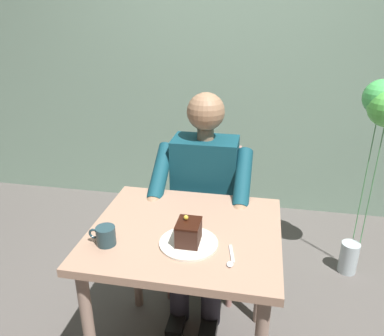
{
  "coord_description": "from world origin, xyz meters",
  "views": [
    {
      "loc": [
        -0.29,
        1.37,
        1.64
      ],
      "look_at": [
        -0.01,
        -0.1,
        1.0
      ],
      "focal_mm": 35.03,
      "sensor_mm": 36.0,
      "label": 1
    }
  ],
  "objects_px": {
    "dessert_spoon": "(231,259)",
    "coffee_cup": "(105,235)",
    "chair": "(207,212)",
    "cake_slice": "(189,232)",
    "balloon_display": "(380,126)",
    "dining_table": "(185,251)",
    "seated_person": "(203,201)"
  },
  "relations": [
    {
      "from": "chair",
      "to": "dessert_spoon",
      "type": "relative_size",
      "value": 6.17
    },
    {
      "from": "chair",
      "to": "coffee_cup",
      "type": "height_order",
      "value": "chair"
    },
    {
      "from": "dining_table",
      "to": "dessert_spoon",
      "type": "distance_m",
      "value": 0.31
    },
    {
      "from": "coffee_cup",
      "to": "chair",
      "type": "bearing_deg",
      "value": -109.94
    },
    {
      "from": "dining_table",
      "to": "seated_person",
      "type": "bearing_deg",
      "value": -90.0
    },
    {
      "from": "seated_person",
      "to": "dining_table",
      "type": "bearing_deg",
      "value": 90.0
    },
    {
      "from": "chair",
      "to": "cake_slice",
      "type": "distance_m",
      "value": 0.82
    },
    {
      "from": "seated_person",
      "to": "dessert_spoon",
      "type": "relative_size",
      "value": 8.69
    },
    {
      "from": "dessert_spoon",
      "to": "balloon_display",
      "type": "distance_m",
      "value": 1.34
    },
    {
      "from": "seated_person",
      "to": "coffee_cup",
      "type": "bearing_deg",
      "value": 65.36
    },
    {
      "from": "coffee_cup",
      "to": "balloon_display",
      "type": "bearing_deg",
      "value": -139.98
    },
    {
      "from": "seated_person",
      "to": "cake_slice",
      "type": "distance_m",
      "value": 0.61
    },
    {
      "from": "seated_person",
      "to": "chair",
      "type": "bearing_deg",
      "value": -90.0
    },
    {
      "from": "coffee_cup",
      "to": "dessert_spoon",
      "type": "xyz_separation_m",
      "value": [
        -0.51,
        0.01,
        -0.04
      ]
    },
    {
      "from": "coffee_cup",
      "to": "cake_slice",
      "type": "bearing_deg",
      "value": -169.36
    },
    {
      "from": "seated_person",
      "to": "cake_slice",
      "type": "relative_size",
      "value": 10.74
    },
    {
      "from": "dessert_spoon",
      "to": "cake_slice",
      "type": "bearing_deg",
      "value": -22.22
    },
    {
      "from": "dessert_spoon",
      "to": "coffee_cup",
      "type": "bearing_deg",
      "value": -1.24
    },
    {
      "from": "chair",
      "to": "balloon_display",
      "type": "distance_m",
      "value": 1.14
    },
    {
      "from": "dining_table",
      "to": "seated_person",
      "type": "relative_size",
      "value": 0.66
    },
    {
      "from": "seated_person",
      "to": "cake_slice",
      "type": "height_order",
      "value": "seated_person"
    },
    {
      "from": "dining_table",
      "to": "seated_person",
      "type": "distance_m",
      "value": 0.47
    },
    {
      "from": "dessert_spoon",
      "to": "balloon_display",
      "type": "xyz_separation_m",
      "value": [
        -0.76,
        -1.08,
        0.26
      ]
    },
    {
      "from": "dining_table",
      "to": "cake_slice",
      "type": "relative_size",
      "value": 7.11
    },
    {
      "from": "seated_person",
      "to": "cake_slice",
      "type": "bearing_deg",
      "value": 93.61
    },
    {
      "from": "coffee_cup",
      "to": "dessert_spoon",
      "type": "distance_m",
      "value": 0.51
    },
    {
      "from": "dining_table",
      "to": "seated_person",
      "type": "height_order",
      "value": "seated_person"
    },
    {
      "from": "chair",
      "to": "dessert_spoon",
      "type": "height_order",
      "value": "chair"
    },
    {
      "from": "coffee_cup",
      "to": "balloon_display",
      "type": "relative_size",
      "value": 0.09
    },
    {
      "from": "cake_slice",
      "to": "chair",
      "type": "bearing_deg",
      "value": -87.2
    },
    {
      "from": "chair",
      "to": "cake_slice",
      "type": "relative_size",
      "value": 7.63
    },
    {
      "from": "seated_person",
      "to": "balloon_display",
      "type": "xyz_separation_m",
      "value": [
        -0.97,
        -0.42,
        0.37
      ]
    }
  ]
}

